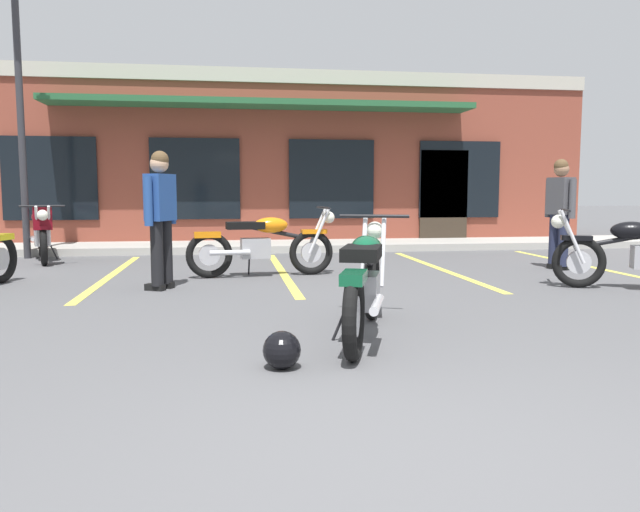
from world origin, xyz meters
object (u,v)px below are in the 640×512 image
Objects in this scene: motorcycle_foreground_classic at (365,281)px; motorcycle_red_sportbike at (42,231)px; parking_lot_lamp_post at (16,68)px; motorcycle_blue_standard at (263,244)px; person_in_black_shirt at (160,211)px; person_by_back_row at (560,207)px; helmet_on_pavement at (282,350)px.

motorcycle_red_sportbike is (-4.23, 6.11, 0.07)m from motorcycle_foreground_classic.
motorcycle_red_sportbike is 2.84m from parking_lot_lamp_post.
motorcycle_red_sportbike is at bearing 146.79° from motorcycle_blue_standard.
motorcycle_blue_standard is 0.41× the size of parking_lot_lamp_post.
motorcycle_foreground_classic is 0.97× the size of motorcycle_blue_standard.
motorcycle_blue_standard is at bearing -33.21° from motorcycle_red_sportbike.
motorcycle_red_sportbike is at bearing 124.74° from person_in_black_shirt.
motorcycle_red_sportbike is 8.43m from person_by_back_row.
motorcycle_blue_standard is at bearing 99.51° from motorcycle_foreground_classic.
motorcycle_blue_standard is 4.59m from helmet_on_pavement.
motorcycle_blue_standard is at bearing -178.63° from person_by_back_row.
motorcycle_blue_standard is (-0.63, 3.75, 0.00)m from motorcycle_foreground_classic.
person_by_back_row is (8.11, -2.25, 0.42)m from motorcycle_red_sportbike.
person_in_black_shirt is at bearing -142.28° from motorcycle_blue_standard.
motorcycle_blue_standard is at bearing -35.21° from parking_lot_lamp_post.
parking_lot_lamp_post is (-0.43, 0.49, 2.76)m from motorcycle_red_sportbike.
parking_lot_lamp_post is at bearing 144.79° from motorcycle_blue_standard.
parking_lot_lamp_post is at bearing 131.36° from motorcycle_red_sportbike.
motorcycle_foreground_classic is at bearing 47.63° from helmet_on_pavement.
parking_lot_lamp_post is at bearing 125.23° from motorcycle_foreground_classic.
person_by_back_row is at bearing 10.73° from person_in_black_shirt.
parking_lot_lamp_post is (-8.54, 2.74, 2.34)m from person_by_back_row.
helmet_on_pavement is at bearing -62.26° from parking_lot_lamp_post.
person_by_back_row is at bearing 45.32° from helmet_on_pavement.
person_by_back_row is at bearing -17.77° from parking_lot_lamp_post.
motorcycle_red_sportbike is 7.77m from helmet_on_pavement.
helmet_on_pavement is 0.05× the size of parking_lot_lamp_post.
motorcycle_blue_standard is at bearing 88.43° from helmet_on_pavement.
motorcycle_foreground_classic is at bearing -135.15° from person_by_back_row.
motorcycle_foreground_classic is 7.43m from motorcycle_red_sportbike.
person_in_black_shirt and person_by_back_row have the same top height.
person_in_black_shirt reaches higher than helmet_on_pavement.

